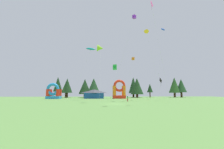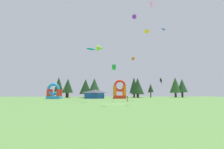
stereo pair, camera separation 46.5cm
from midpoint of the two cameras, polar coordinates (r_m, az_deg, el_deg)
ground_plane at (r=39.63m, az=1.17°, el=-9.44°), size 120.00×120.00×0.00m
kite_purple_box at (r=58.44m, az=7.38°, el=17.83°), size 7.57×8.11×26.44m
kite_yellow_delta at (r=63.23m, az=11.34°, el=13.08°), size 5.38×2.60×23.75m
kite_green_box at (r=34.31m, az=1.04°, el=2.33°), size 3.53×0.80×7.90m
kite_orange_box at (r=51.86m, az=7.03°, el=5.02°), size 2.37×3.20×12.59m
kite_pink_diamond at (r=43.41m, az=12.62°, el=20.97°), size 4.45×1.26×22.74m
kite_black_diamond at (r=56.77m, az=15.80°, el=-1.90°), size 1.58×2.04×6.77m
kite_blue_parafoil at (r=74.68m, az=16.36°, el=13.71°), size 5.90×4.80×27.53m
kite_lime_delta at (r=46.88m, az=-3.58°, el=8.41°), size 1.76×6.99×14.95m
kite_teal_parafoil at (r=61.15m, az=-6.52°, el=8.15°), size 8.07×3.23×17.96m
person_far_side at (r=49.31m, az=5.26°, el=-7.49°), size 0.38×0.38×1.68m
inflatable_red_slide at (r=72.19m, az=-17.89°, el=-5.72°), size 5.05×4.80×6.02m
inflatable_yellow_castle at (r=71.57m, az=2.66°, el=-5.45°), size 5.03×4.27×7.45m
festival_tent at (r=72.04m, az=-5.40°, el=-6.22°), size 7.69×3.82×3.60m
tree_row_0 at (r=84.96m, az=-16.58°, el=-3.06°), size 4.11×4.11×9.45m
tree_row_1 at (r=83.79m, az=-14.22°, el=-3.93°), size 3.81×3.81×7.20m
tree_row_2 at (r=83.88m, az=-13.80°, el=-3.52°), size 4.74×4.74×8.73m
tree_row_3 at (r=85.20m, az=-8.32°, el=-3.86°), size 5.78×5.78×8.66m
tree_row_4 at (r=83.21m, az=-5.52°, el=-3.75°), size 6.09×6.09×8.97m
tree_row_5 at (r=86.84m, az=7.23°, el=-3.42°), size 4.59×4.59×9.77m
tree_row_6 at (r=83.56m, az=8.38°, el=-3.71°), size 5.91×5.91×9.08m
tree_row_7 at (r=88.58m, az=12.44°, el=-4.29°), size 2.85×2.85×6.58m
tree_row_8 at (r=91.91m, az=19.77°, el=-3.21°), size 5.47×5.47×9.70m
tree_row_9 at (r=93.04m, az=21.70°, el=-3.34°), size 5.04×5.04×8.93m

